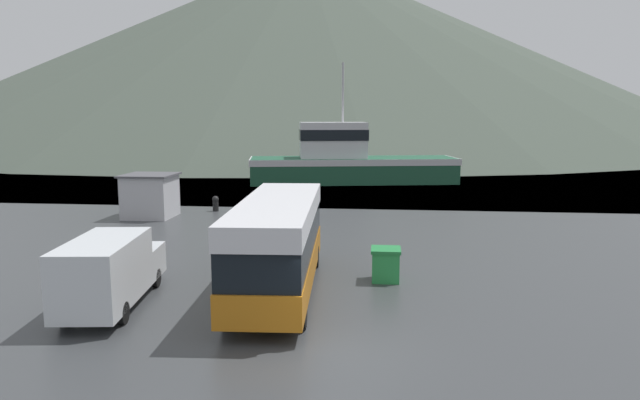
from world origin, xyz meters
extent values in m
plane|color=#383A3D|center=(0.00, 0.00, 0.00)|extent=(400.00, 400.00, 0.00)
plane|color=slate|center=(0.00, 143.99, 0.00)|extent=(240.00, 240.00, 0.00)
cone|color=#424C42|center=(-19.21, 142.30, 24.05)|extent=(201.91, 201.91, 48.10)
cube|color=#B26614|center=(-2.57, 5.35, 0.96)|extent=(3.08, 10.17, 1.03)
cube|color=black|center=(-2.57, 5.35, 2.06)|extent=(3.02, 9.97, 1.17)
cube|color=silver|center=(-2.57, 5.35, 3.01)|extent=(3.08, 10.17, 0.73)
cube|color=black|center=(-2.85, 10.39, 1.86)|extent=(2.22, 0.18, 1.58)
cylinder|color=black|center=(-3.88, 8.80, 0.45)|extent=(0.35, 0.92, 0.90)
cylinder|color=black|center=(-1.65, 8.93, 0.45)|extent=(0.35, 0.92, 0.90)
cylinder|color=black|center=(-3.49, 1.78, 0.45)|extent=(0.35, 0.92, 0.90)
cylinder|color=black|center=(-1.26, 1.90, 0.45)|extent=(0.35, 0.92, 0.90)
cube|color=silver|center=(-7.77, 2.57, 1.39)|extent=(2.47, 4.51, 2.07)
cube|color=silver|center=(-8.14, 5.62, 0.92)|extent=(2.17, 2.07, 1.14)
cube|color=black|center=(-8.03, 4.72, 1.85)|extent=(1.67, 0.26, 0.73)
cylinder|color=black|center=(-8.98, 5.27, 0.35)|extent=(0.30, 0.72, 0.70)
cylinder|color=black|center=(-7.25, 5.48, 0.35)|extent=(0.30, 0.72, 0.70)
cylinder|color=black|center=(-8.52, 1.49, 0.35)|extent=(0.30, 0.72, 0.70)
cylinder|color=black|center=(-6.78, 1.70, 0.35)|extent=(0.30, 0.72, 0.70)
cube|color=#1E5138|center=(-1.52, 39.44, 1.18)|extent=(19.77, 8.49, 2.36)
cube|color=silver|center=(-1.52, 39.44, 2.07)|extent=(19.97, 8.57, 0.59)
cube|color=silver|center=(-3.40, 39.10, 4.02)|extent=(6.67, 4.66, 3.31)
cube|color=black|center=(-3.40, 39.10, 4.51)|extent=(6.81, 4.78, 0.99)
cylinder|color=#B2B2B7|center=(-2.50, 39.27, 8.41)|extent=(0.20, 0.20, 5.47)
cube|color=green|center=(1.30, 7.21, 0.58)|extent=(1.03, 1.03, 1.16)
cube|color=#227D3C|center=(1.30, 7.21, 1.22)|extent=(1.14, 1.14, 0.13)
cube|color=#B2B2B7|center=(-13.25, 19.60, 1.30)|extent=(2.83, 2.79, 2.60)
cube|color=#4C4C51|center=(-13.25, 19.60, 2.66)|extent=(3.11, 3.07, 0.12)
cube|color=black|center=(6.03, 48.10, 0.46)|extent=(4.00, 5.87, 0.92)
cylinder|color=black|center=(-9.85, 22.22, 0.34)|extent=(0.39, 0.39, 0.68)
sphere|color=black|center=(-9.85, 22.22, 0.80)|extent=(0.45, 0.45, 0.45)
camera|label=1|loc=(1.02, -14.37, 6.39)|focal=32.00mm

